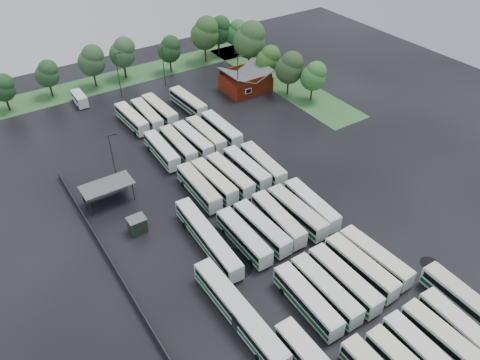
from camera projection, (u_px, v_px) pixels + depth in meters
ground at (273, 238)px, 69.97m from camera, size 160.00×160.00×0.00m
brick_building at (246, 83)px, 107.70m from camera, size 10.07×8.60×5.39m
wash_shed at (106, 186)px, 75.17m from camera, size 8.20×4.20×3.58m
utility_hut at (137, 225)px, 70.39m from camera, size 2.70×2.20×2.62m
grass_strip_north at (120, 79)px, 113.74m from camera, size 80.00×10.00×0.01m
grass_strip_east at (280, 80)px, 113.25m from camera, size 10.00×50.00×0.01m
west_fence at (111, 264)px, 65.14m from camera, size 0.10×50.00×1.20m
bus_r0c2 at (425, 356)px, 52.65m from camera, size 2.58×11.25×3.12m
bus_r0c3 at (445, 342)px, 54.05m from camera, size 2.65×11.37×3.15m
bus_r0c4 at (461, 330)px, 55.32m from camera, size 2.97×11.39×3.14m
bus_r1c0 at (307, 300)px, 58.71m from camera, size 2.76×11.47×3.17m
bus_r1c1 at (325, 290)px, 60.00m from camera, size 2.52×11.53×3.21m
bus_r1c2 at (344, 280)px, 61.31m from camera, size 2.50×11.70×3.26m
bus_r1c3 at (361, 267)px, 63.07m from camera, size 2.75×11.69×3.24m
bus_r1c4 at (375, 257)px, 64.51m from camera, size 3.00×11.54×3.18m
bus_r2c0 at (244, 237)px, 67.66m from camera, size 2.50×11.41×3.17m
bus_r2c1 at (262, 228)px, 69.21m from camera, size 2.77×11.43×3.16m
bus_r2c2 at (278, 219)px, 70.72m from camera, size 3.03×11.65×3.21m
bus_r2c3 at (297, 212)px, 71.95m from camera, size 2.73×11.81×3.27m
bus_r2c4 at (311, 205)px, 73.36m from camera, size 2.93×11.61×3.21m
bus_r3c0 at (199, 187)px, 76.91m from camera, size 2.79×11.62×3.22m
bus_r3c1 at (214, 181)px, 78.33m from camera, size 2.73×11.36×3.15m
bus_r3c2 at (230, 175)px, 79.53m from camera, size 2.72×11.52×3.19m
bus_r3c3 at (247, 168)px, 81.20m from camera, size 2.54×11.52×3.20m
bus_r3c4 at (263, 164)px, 82.19m from camera, size 3.01×11.64×3.21m
bus_r4c0 at (162, 150)px, 85.71m from camera, size 2.73×11.31×3.13m
bus_r4c1 at (178, 145)px, 87.04m from camera, size 2.67×11.49×3.19m
bus_r4c2 at (193, 140)px, 88.47m from camera, size 2.78×11.49×3.18m
bus_r4c3 at (206, 135)px, 89.91m from camera, size 2.47×11.51×3.20m
bus_r4c4 at (221, 129)px, 91.49m from camera, size 2.52×11.74×3.27m
bus_r5c0 at (132, 119)px, 94.87m from camera, size 2.88×11.38×3.14m
bus_r5c1 at (147, 115)px, 95.99m from camera, size 2.69×11.50×3.19m
bus_r5c2 at (160, 110)px, 97.62m from camera, size 2.90×11.80×3.26m
bus_r5c4 at (188, 102)px, 100.34m from camera, size 3.05×11.79×3.25m
artic_bus_west_b at (208, 238)px, 67.62m from camera, size 3.06×16.83×3.11m
artic_bus_west_c at (239, 312)px, 57.17m from camera, size 2.67×17.61×3.26m
minibus at (79, 98)px, 102.56m from camera, size 2.25×5.83×2.54m
tree_north_0 at (3, 87)px, 97.87m from camera, size 5.09×5.09×8.44m
tree_north_1 at (48, 73)px, 103.07m from camera, size 5.22×5.22×8.65m
tree_north_2 at (92, 60)px, 106.28m from camera, size 6.17×6.17×10.21m
tree_north_3 at (123, 52)px, 110.16m from camera, size 6.16×6.16×10.20m
tree_north_4 at (170, 49)px, 113.20m from camera, size 5.61×5.61×9.28m
tree_north_5 at (205, 33)px, 117.27m from camera, size 7.15×7.15×11.84m
tree_north_6 at (219, 30)px, 121.82m from camera, size 6.21×6.21×10.29m
tree_east_0 at (314, 76)px, 101.35m from camera, size 5.51×5.51×9.13m
tree_east_1 at (290, 67)px, 103.12m from camera, size 6.18×6.18×10.24m
tree_east_2 at (269, 59)px, 108.38m from camera, size 5.57×5.56×9.22m
tree_east_3 at (250, 39)px, 112.13m from camera, size 7.68×7.68×12.72m
tree_east_4 at (236, 32)px, 122.15m from camera, size 5.68×5.64×9.34m
lamp_post_ne at (238, 76)px, 100.71m from camera, size 1.64×0.32×10.63m
lamp_post_nw at (114, 158)px, 75.80m from camera, size 1.65×0.32×10.70m
lamp_post_back_w at (118, 72)px, 102.73m from camera, size 1.59×0.31×10.29m
lamp_post_back_e at (164, 64)px, 107.09m from camera, size 1.48×0.29×9.64m
puddle_1 at (440, 315)px, 59.04m from camera, size 2.98×2.98×0.01m
puddle_2 at (231, 264)px, 65.81m from camera, size 6.44×6.44×0.01m
puddle_3 at (318, 229)px, 71.59m from camera, size 3.08×3.08×0.01m
puddle_4 at (430, 264)px, 65.93m from camera, size 2.75×2.75×0.01m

